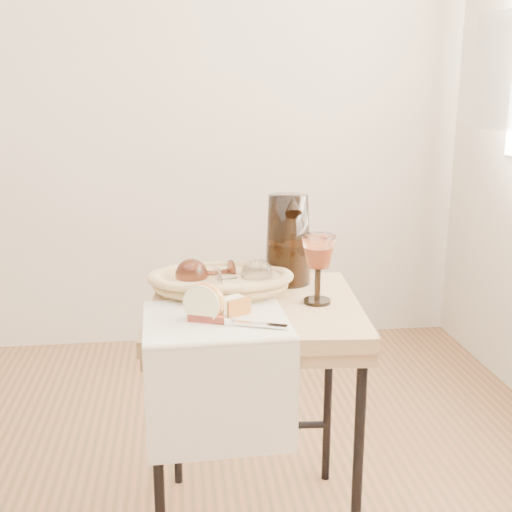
{
  "coord_description": "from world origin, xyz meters",
  "views": [
    {
      "loc": [
        0.52,
        -1.04,
        1.13
      ],
      "look_at": [
        0.7,
        0.39,
        0.76
      ],
      "focal_mm": 44.6,
      "sensor_mm": 36.0,
      "label": 1
    }
  ],
  "objects": [
    {
      "name": "wall_back",
      "position": [
        0.0,
        1.8,
        1.35
      ],
      "size": [
        3.6,
        0.0,
        2.7
      ],
      "primitive_type": "cube",
      "color": "#BEB096",
      "rests_on": "ground"
    },
    {
      "name": "side_table",
      "position": [
        0.7,
        0.41,
        0.32
      ],
      "size": [
        0.54,
        0.54,
        0.64
      ],
      "primitive_type": null,
      "rotation": [
        0.0,
        0.0,
        -0.09
      ],
      "color": "brown",
      "rests_on": "floor"
    },
    {
      "name": "tea_towel",
      "position": [
        0.59,
        0.29,
        0.64
      ],
      "size": [
        0.33,
        0.3,
        0.01
      ],
      "primitive_type": "cube",
      "rotation": [
        0.0,
        0.0,
        0.03
      ],
      "color": "white",
      "rests_on": "side_table"
    },
    {
      "name": "bread_basket",
      "position": [
        0.62,
        0.48,
        0.67
      ],
      "size": [
        0.34,
        0.25,
        0.06
      ],
      "primitive_type": null,
      "rotation": [
        0.0,
        0.0,
        -0.07
      ],
      "color": "olive",
      "rests_on": "side_table"
    },
    {
      "name": "goblet_lying_a",
      "position": [
        0.59,
        0.49,
        0.69
      ],
      "size": [
        0.15,
        0.11,
        0.08
      ],
      "primitive_type": null,
      "rotation": [
        0.0,
        0.0,
        3.39
      ],
      "color": "brown",
      "rests_on": "bread_basket"
    },
    {
      "name": "goblet_lying_b",
      "position": [
        0.67,
        0.46,
        0.69
      ],
      "size": [
        0.15,
        0.11,
        0.08
      ],
      "primitive_type": null,
      "rotation": [
        0.0,
        0.0,
        0.28
      ],
      "color": "white",
      "rests_on": "bread_basket"
    },
    {
      "name": "pitcher",
      "position": [
        0.8,
        0.56,
        0.76
      ],
      "size": [
        0.18,
        0.25,
        0.28
      ],
      "primitive_type": null,
      "rotation": [
        0.0,
        0.0,
        -0.06
      ],
      "color": "black",
      "rests_on": "side_table"
    },
    {
      "name": "wine_goblet",
      "position": [
        0.84,
        0.38,
        0.72
      ],
      "size": [
        0.09,
        0.09,
        0.17
      ],
      "primitive_type": null,
      "rotation": [
        0.0,
        0.0,
        -0.07
      ],
      "color": "white",
      "rests_on": "side_table"
    },
    {
      "name": "apple_half",
      "position": [
        0.57,
        0.29,
        0.69
      ],
      "size": [
        0.1,
        0.08,
        0.08
      ],
      "primitive_type": "ellipsoid",
      "rotation": [
        0.0,
        0.0,
        -0.43
      ],
      "color": "red",
      "rests_on": "tea_towel"
    },
    {
      "name": "apple_wedge",
      "position": [
        0.63,
        0.31,
        0.67
      ],
      "size": [
        0.07,
        0.06,
        0.04
      ],
      "primitive_type": "cube",
      "rotation": [
        0.0,
        0.0,
        0.52
      ],
      "color": "#FAF4B5",
      "rests_on": "tea_towel"
    },
    {
      "name": "table_knife",
      "position": [
        0.63,
        0.25,
        0.65
      ],
      "size": [
        0.21,
        0.1,
        0.02
      ],
      "primitive_type": null,
      "rotation": [
        0.0,
        0.0,
        -0.37
      ],
      "color": "silver",
      "rests_on": "tea_towel"
    }
  ]
}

